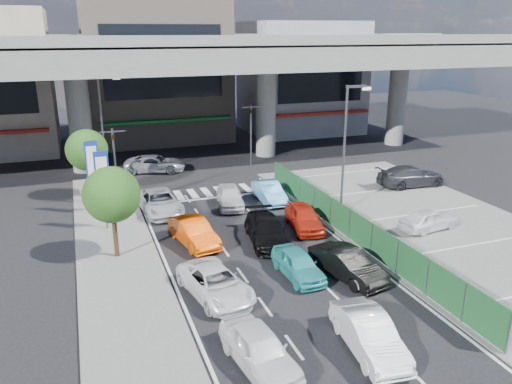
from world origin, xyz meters
name	(u,v)px	position (x,y,z in m)	size (l,w,h in m)	color
ground	(274,270)	(0.00, 0.00, 0.00)	(120.00, 120.00, 0.00)	black
parking_lot	(434,226)	(11.00, 2.00, 0.03)	(12.00, 28.00, 0.06)	#5C5C5A
sidewalk_left	(117,257)	(-7.00, 4.00, 0.06)	(4.00, 30.00, 0.12)	#5C5C5A
fence_run	(359,231)	(5.30, 1.00, 0.90)	(0.16, 22.00, 1.80)	#1C5228
expressway	(176,60)	(0.00, 22.00, 8.76)	(64.00, 14.00, 10.75)	slate
building_center	(156,67)	(0.00, 32.97, 7.49)	(14.00, 10.90, 15.00)	gray
building_east	(301,78)	(16.00, 31.97, 5.99)	(12.00, 10.90, 12.00)	gray
traffic_light_left	(114,148)	(-6.20, 12.00, 3.94)	(1.60, 1.24, 5.20)	#595B60
traffic_light_right	(251,120)	(5.50, 19.00, 3.94)	(1.60, 1.24, 5.20)	#595B60
street_lamp_right	(347,139)	(7.17, 6.00, 4.77)	(1.65, 0.22, 8.00)	#595B60
street_lamp_left	(104,120)	(-6.33, 18.00, 4.77)	(1.65, 0.22, 8.00)	#595B60
signboard_near	(103,180)	(-7.20, 7.99, 3.06)	(0.80, 0.14, 4.70)	#595B60
signboard_far	(93,167)	(-7.60, 10.99, 3.06)	(0.80, 0.14, 4.70)	#595B60
tree_near	(112,195)	(-7.00, 4.00, 3.39)	(2.80, 2.80, 4.80)	#382314
tree_far	(87,150)	(-7.80, 14.50, 3.39)	(2.80, 2.80, 4.80)	#382314
van_white_back_left	(259,349)	(-3.17, -6.57, 0.69)	(1.63, 4.05, 1.38)	white
hatch_white_back_mid	(369,334)	(0.84, -7.08, 0.69)	(1.46, 4.19, 1.38)	white
sedan_white_mid_left	(215,283)	(-3.30, -1.44, 0.63)	(2.10, 4.55, 1.26)	white
taxi_teal_mid	(298,264)	(0.84, -0.97, 0.63)	(1.49, 3.70, 1.26)	#31ADAE
hatch_black_mid_right	(347,264)	(2.93, -1.88, 0.69)	(1.46, 4.19, 1.38)	black
taxi_orange_left	(194,232)	(-2.91, 4.36, 0.69)	(1.46, 4.19, 1.38)	#DF4705
sedan_black_mid	(267,230)	(0.89, 3.26, 0.69)	(1.93, 4.76, 1.38)	black
taxi_orange_right	(304,217)	(3.65, 4.36, 0.69)	(1.63, 4.05, 1.38)	red
wagon_silver_front_left	(159,202)	(-3.83, 9.95, 0.69)	(2.29, 4.97, 1.38)	silver
sedan_white_front_mid	(230,196)	(0.73, 9.54, 0.69)	(1.63, 4.05, 1.38)	silver
kei_truck_front_right	(269,192)	(3.51, 9.63, 0.67)	(1.42, 4.07, 1.34)	#4E9ED8
crossing_wagon_silver	(155,164)	(-2.56, 19.74, 0.68)	(2.24, 4.87, 1.35)	silver
parked_sedan_white	(429,219)	(10.28, 1.63, 0.69)	(1.49, 3.69, 1.26)	white
parked_sedan_dgrey	(411,176)	(14.61, 9.18, 0.81)	(2.09, 5.15, 1.49)	#2D2E32
traffic_cone	(342,211)	(6.56, 5.12, 0.45)	(0.40, 0.40, 0.78)	#E95B0C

